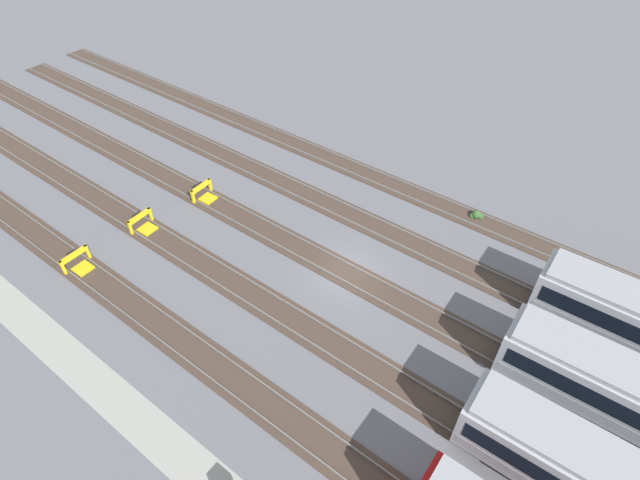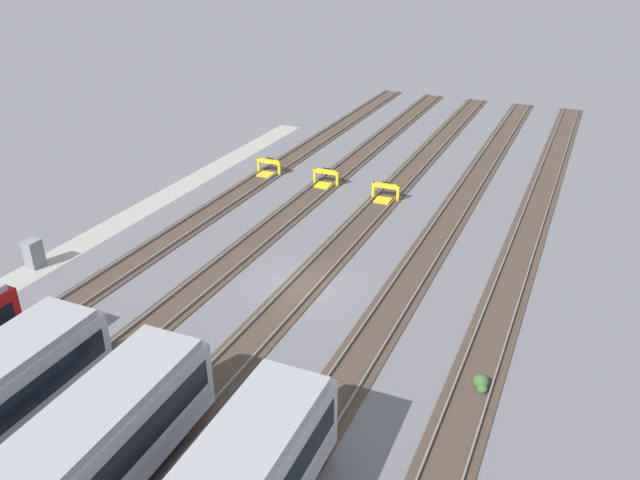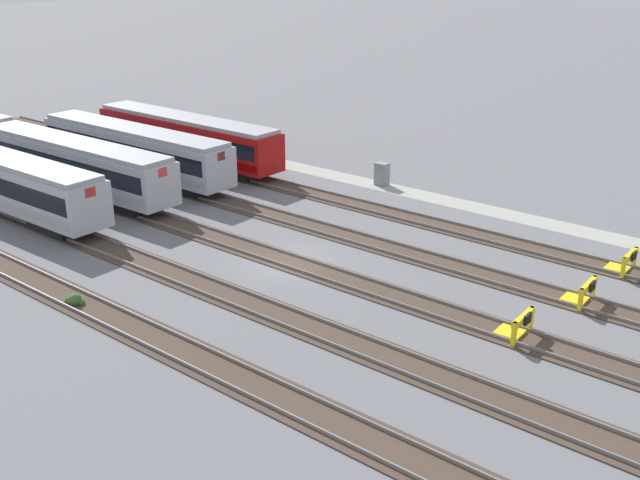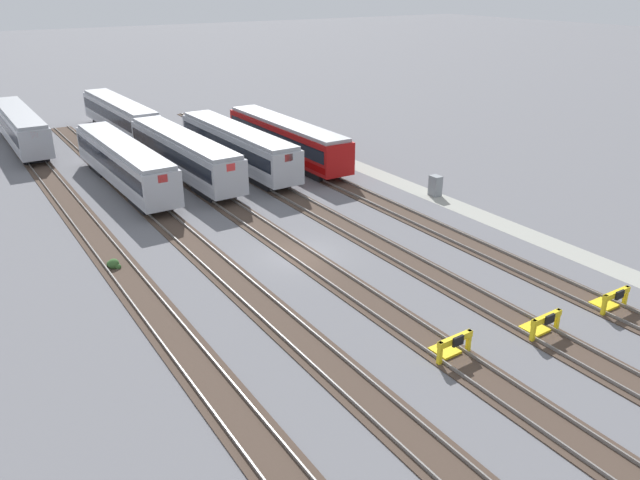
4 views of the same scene
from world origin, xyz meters
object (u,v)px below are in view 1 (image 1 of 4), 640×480
object	(u,v)px
bumper_stop_middle_track	(204,193)
weed_clump	(477,215)
bumper_stop_nearest_track	(78,262)
bumper_stop_near_inner_track	(143,223)

from	to	relation	value
bumper_stop_middle_track	weed_clump	size ratio (longest dim) A/B	2.18
bumper_stop_middle_track	weed_clump	world-z (taller)	bumper_stop_middle_track
bumper_stop_middle_track	weed_clump	xyz separation A→B (m)	(17.46, 10.23, -0.27)
bumper_stop_middle_track	weed_clump	distance (m)	20.24
bumper_stop_nearest_track	weed_clump	size ratio (longest dim) A/B	2.18
weed_clump	bumper_stop_middle_track	bearing A→B (deg)	-149.63
bumper_stop_middle_track	weed_clump	bearing A→B (deg)	30.37
bumper_stop_near_inner_track	bumper_stop_middle_track	bearing A→B (deg)	79.60
bumper_stop_near_inner_track	bumper_stop_middle_track	world-z (taller)	same
bumper_stop_nearest_track	bumper_stop_near_inner_track	size ratio (longest dim) A/B	1.00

